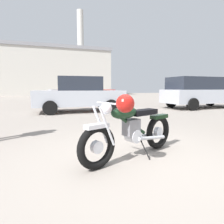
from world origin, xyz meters
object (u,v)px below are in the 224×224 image
silver_sedan_mid (72,91)px  dark_sedan_left (79,94)px  red_hatchback_near (86,92)px  vintage_motorcycle (131,129)px  blue_hatchback_right (202,92)px

silver_sedan_mid → dark_sedan_left: bearing=76.5°
red_hatchback_near → silver_sedan_mid: size_ratio=0.96×
vintage_motorcycle → blue_hatchback_right: blue_hatchback_right is taller
blue_hatchback_right → red_hatchback_near: bearing=131.6°
blue_hatchback_right → silver_sedan_mid: 11.68m
dark_sedan_left → silver_sedan_mid: bearing=87.1°
blue_hatchback_right → silver_sedan_mid: (-6.36, 9.80, -0.10)m
dark_sedan_left → blue_hatchback_right: (6.92, -0.27, 0.10)m
vintage_motorcycle → red_hatchback_near: bearing=-120.4°
red_hatchback_near → silver_sedan_mid: 4.05m
blue_hatchback_right → silver_sedan_mid: bearing=120.3°
vintage_motorcycle → blue_hatchback_right: (6.97, 6.32, 0.45)m
red_hatchback_near → silver_sedan_mid: same height
vintage_motorcycle → blue_hatchback_right: bearing=-162.1°
vintage_motorcycle → silver_sedan_mid: size_ratio=0.44×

